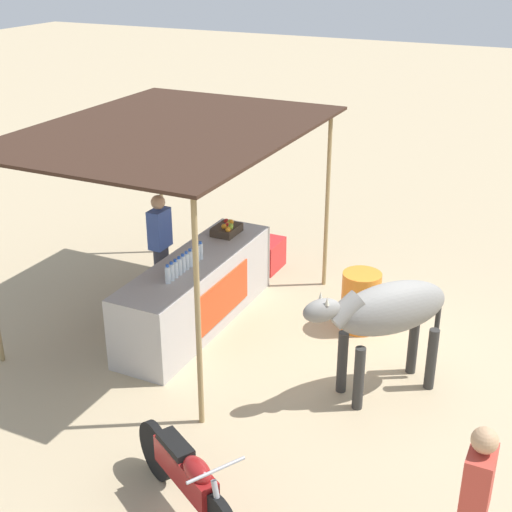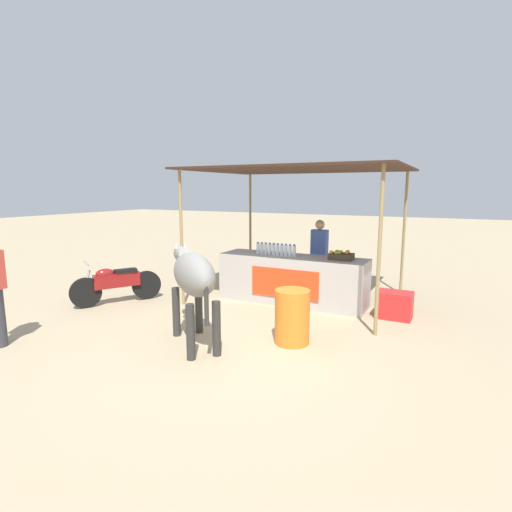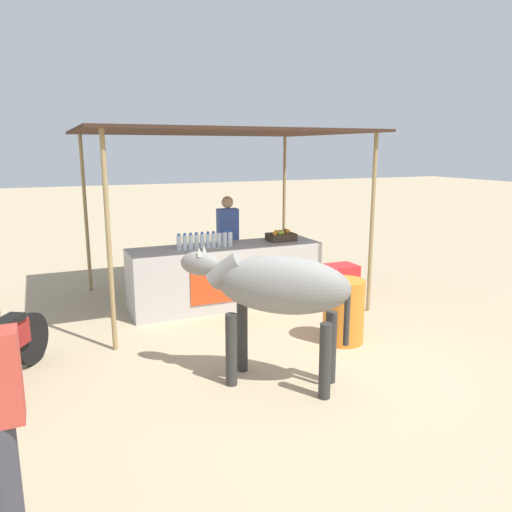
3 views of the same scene
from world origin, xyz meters
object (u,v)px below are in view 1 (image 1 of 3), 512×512
(vendor_behind_counter, at_px, (161,249))
(cooler_box, at_px, (266,255))
(water_barrel, at_px, (361,301))
(stall_counter, at_px, (197,292))
(cow, at_px, (386,313))
(motorcycle_parked, at_px, (187,477))
(fruit_crate, at_px, (227,229))

(vendor_behind_counter, relative_size, cooler_box, 2.75)
(water_barrel, bearing_deg, stall_counter, 112.16)
(vendor_behind_counter, bearing_deg, stall_counter, -112.61)
(stall_counter, distance_m, cow, 2.82)
(cow, bearing_deg, motorcycle_parked, 158.98)
(cooler_box, distance_m, motorcycle_parked, 5.41)
(vendor_behind_counter, distance_m, cow, 3.57)
(motorcycle_parked, bearing_deg, cow, -21.02)
(cooler_box, bearing_deg, stall_counter, 177.26)
(cooler_box, height_order, cow, cow)
(fruit_crate, xyz_separation_m, cow, (-1.45, -2.78, -0.00))
(cooler_box, bearing_deg, motorcycle_parked, -162.70)
(cooler_box, distance_m, water_barrel, 2.29)
(fruit_crate, distance_m, vendor_behind_counter, 0.99)
(water_barrel, height_order, cow, cow)
(motorcycle_parked, bearing_deg, water_barrel, -4.92)
(stall_counter, distance_m, fruit_crate, 1.13)
(fruit_crate, height_order, cow, cow)
(stall_counter, relative_size, fruit_crate, 6.82)
(vendor_behind_counter, bearing_deg, motorcycle_parked, -144.50)
(fruit_crate, relative_size, vendor_behind_counter, 0.27)
(water_barrel, xyz_separation_m, motorcycle_parked, (-3.97, 0.34, 0.02))
(fruit_crate, distance_m, water_barrel, 2.19)
(cooler_box, relative_size, cow, 0.37)
(cooler_box, bearing_deg, water_barrel, -121.49)
(cooler_box, relative_size, motorcycle_parked, 0.38)
(vendor_behind_counter, relative_size, motorcycle_parked, 1.04)
(stall_counter, relative_size, water_barrel, 3.66)
(fruit_crate, height_order, motorcycle_parked, fruit_crate)
(cow, distance_m, motorcycle_parked, 2.92)
(fruit_crate, bearing_deg, cow, -117.53)
(fruit_crate, bearing_deg, stall_counter, -177.32)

